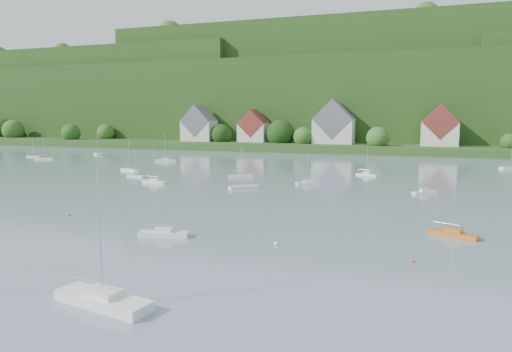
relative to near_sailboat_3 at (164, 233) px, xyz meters
The scene contains 13 objects.
far_shore_strip 152.33m from the near_sailboat_3, 92.70° to the left, with size 600.00×60.00×3.00m, color #28491B.
forested_ridge 221.97m from the near_sailboat_3, 91.76° to the left, with size 620.00×181.22×69.89m.
village_building_0 152.68m from the near_sailboat_3, 114.08° to the left, with size 14.00×10.40×16.00m.
village_building_1 146.21m from the near_sailboat_3, 104.76° to the left, with size 12.00×9.36×14.00m.
village_building_2 140.52m from the near_sailboat_3, 90.89° to the left, with size 16.00×11.44×18.00m.
village_building_3 143.52m from the near_sailboat_3, 74.69° to the left, with size 13.00×10.40×15.50m.
near_sailboat_3 is the anchor object (origin of this frame).
near_sailboat_4 19.96m from the near_sailboat_3, 73.16° to the right, with size 8.60×3.83×11.22m.
near_sailboat_5 34.61m from the near_sailboat_3, 18.71° to the left, with size 5.81×3.71×7.63m.
mooring_buoy_2 28.18m from the near_sailboat_3, ahead, with size 0.39×0.39×0.39m, color #F2561A.
mooring_buoy_3 19.58m from the near_sailboat_3, 163.24° to the left, with size 0.42×0.42×0.42m, color #F2561A.
mooring_buoy_4 13.71m from the near_sailboat_3, ahead, with size 0.49×0.49×0.49m, color white.
far_sailboat_cluster 67.66m from the near_sailboat_3, 88.59° to the left, with size 202.70×60.83×8.71m.
Camera 1 is at (34.56, 1.13, 14.39)m, focal length 31.98 mm.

